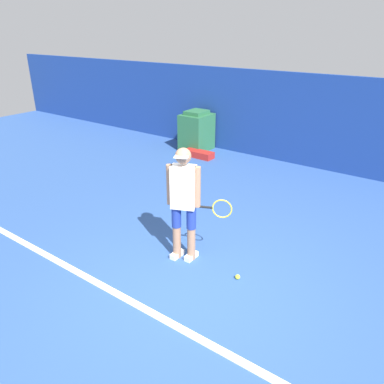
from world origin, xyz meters
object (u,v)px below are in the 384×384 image
object	(u,v)px
tennis_player	(184,200)
covered_chair	(197,131)
tennis_ball	(238,277)
equipment_bag	(199,154)

from	to	relation	value
tennis_player	covered_chair	distance (m)	5.45
tennis_ball	equipment_bag	xyz separation A→B (m)	(-3.44, 4.00, 0.05)
tennis_player	tennis_ball	world-z (taller)	tennis_player
covered_chair	tennis_player	bearing A→B (deg)	-56.52
tennis_ball	covered_chair	distance (m)	5.99
covered_chair	equipment_bag	world-z (taller)	covered_chair
covered_chair	equipment_bag	distance (m)	0.82
tennis_ball	covered_chair	bearing A→B (deg)	130.75
tennis_ball	covered_chair	world-z (taller)	covered_chair
equipment_bag	covered_chair	bearing A→B (deg)	130.67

